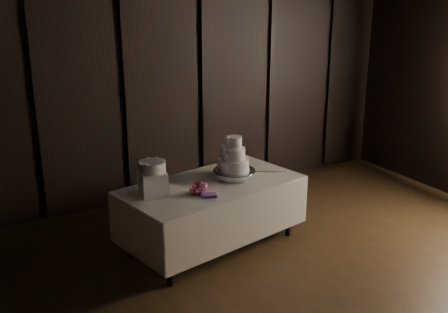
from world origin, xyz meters
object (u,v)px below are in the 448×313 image
cake_stand (234,174)px  bouquet (199,189)px  box_pedestal (153,183)px  wedding_cake (233,158)px  display_table (212,212)px  small_cake (152,167)px

cake_stand → bouquet: 0.61m
cake_stand → box_pedestal: bearing=-177.6°
cake_stand → wedding_cake: (-0.03, -0.02, 0.20)m
display_table → wedding_cake: (0.28, 0.03, 0.59)m
bouquet → cake_stand: bearing=24.5°
box_pedestal → small_cake: 0.18m
wedding_cake → box_pedestal: bearing=-174.9°
box_pedestal → small_cake: (0.00, 0.00, 0.18)m
bouquet → box_pedestal: size_ratio=1.40×
display_table → wedding_cake: bearing=-6.3°
display_table → wedding_cake: size_ratio=5.49×
bouquet → box_pedestal: 0.48m
display_table → small_cake: 0.94m
cake_stand → bouquet: size_ratio=1.33×
bouquet → small_cake: 0.54m
bouquet → wedding_cake: bearing=24.2°
wedding_cake → box_pedestal: size_ratio=1.52×
wedding_cake → bouquet: 0.61m
small_cake → cake_stand: bearing=2.4°
cake_stand → small_cake: size_ratio=1.75×
cake_stand → bouquet: bouquet is taller
bouquet → small_cake: bearing=153.6°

